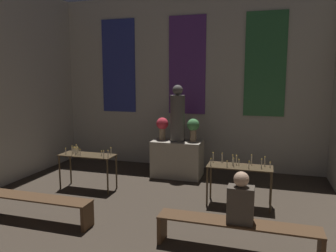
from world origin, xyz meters
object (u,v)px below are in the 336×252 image
object	(u,v)px
flower_vase_left	(162,126)
altar	(177,158)
candle_rack_left	(87,159)
pew_back_left	(30,202)
person_seated	(241,200)
pew_back_right	(237,229)
flower_vase_right	(193,127)
statue	(178,115)
candle_rack_right	(239,171)

from	to	relation	value
flower_vase_left	altar	bearing A→B (deg)	0.00
altar	candle_rack_left	size ratio (longest dim) A/B	0.99
pew_back_left	person_seated	distance (m)	3.53
candle_rack_left	pew_back_right	size ratio (longest dim) A/B	0.54
person_seated	flower_vase_right	bearing A→B (deg)	113.43
statue	pew_back_left	xyz separation A→B (m)	(-1.73, -3.20, -1.19)
candle_rack_right	person_seated	distance (m)	1.73
pew_back_left	statue	bearing A→B (deg)	61.55
flower_vase_right	pew_back_right	xyz separation A→B (m)	(1.34, -3.20, -0.92)
person_seated	pew_back_right	bearing A→B (deg)	180.00
statue	flower_vase_left	bearing A→B (deg)	180.00
flower_vase_right	pew_back_left	world-z (taller)	flower_vase_right
altar	candle_rack_right	size ratio (longest dim) A/B	0.99
altar	flower_vase_left	size ratio (longest dim) A/B	2.16
altar	statue	xyz separation A→B (m)	(0.00, 0.00, 1.07)
flower_vase_right	pew_back_left	bearing A→B (deg)	-123.58
statue	candle_rack_left	world-z (taller)	statue
candle_rack_left	person_seated	xyz separation A→B (m)	(3.40, -1.71, 0.08)
statue	flower_vase_right	bearing A→B (deg)	0.00
statue	candle_rack_right	bearing A→B (deg)	-42.38
flower_vase_left	person_seated	xyz separation A→B (m)	(2.16, -3.20, -0.49)
person_seated	candle_rack_right	bearing A→B (deg)	95.12
altar	person_seated	xyz separation A→B (m)	(1.78, -3.20, 0.30)
flower_vase_left	person_seated	bearing A→B (deg)	-55.89
pew_back_left	person_seated	size ratio (longest dim) A/B	3.11
candle_rack_left	statue	bearing A→B (deg)	42.38
candle_rack_left	candle_rack_right	world-z (taller)	same
flower_vase_left	candle_rack_right	size ratio (longest dim) A/B	0.46
statue	person_seated	xyz separation A→B (m)	(1.78, -3.20, -0.77)
pew_back_left	candle_rack_left	bearing A→B (deg)	86.47
statue	candle_rack_right	distance (m)	2.35
flower_vase_left	candle_rack_left	distance (m)	2.01
statue	candle_rack_left	bearing A→B (deg)	-137.62
statue	pew_back_left	bearing A→B (deg)	-118.45
candle_rack_left	pew_back_right	distance (m)	3.79
candle_rack_right	pew_back_right	distance (m)	1.76
candle_rack_left	pew_back_right	xyz separation A→B (m)	(3.36, -1.71, -0.35)
altar	flower_vase_right	world-z (taller)	flower_vase_right
altar	statue	size ratio (longest dim) A/B	0.88
pew_back_right	pew_back_left	bearing A→B (deg)	180.00
flower_vase_right	pew_back_right	bearing A→B (deg)	-67.22
statue	flower_vase_left	xyz separation A→B (m)	(-0.39, 0.00, -0.27)
flower_vase_right	person_seated	bearing A→B (deg)	-66.57
pew_back_left	pew_back_right	world-z (taller)	same
pew_back_left	flower_vase_right	bearing A→B (deg)	56.42
flower_vase_right	candle_rack_left	distance (m)	2.57
flower_vase_left	pew_back_left	xyz separation A→B (m)	(-1.34, -3.20, -0.92)
statue	altar	bearing A→B (deg)	0.00
flower_vase_right	candle_rack_left	xyz separation A→B (m)	(-2.02, -1.48, -0.57)
candle_rack_left	person_seated	world-z (taller)	person_seated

